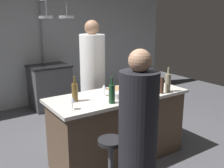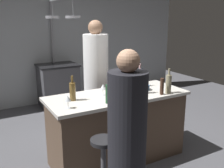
# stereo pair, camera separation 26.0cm
# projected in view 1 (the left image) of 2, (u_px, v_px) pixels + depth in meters

# --- Properties ---
(ground_plane) EXTENTS (9.00, 9.00, 0.00)m
(ground_plane) POSITION_uv_depth(u_px,v_px,m) (118.00, 158.00, 3.52)
(ground_plane) COLOR #4C4C51
(back_wall) EXTENTS (6.40, 0.16, 2.60)m
(back_wall) POSITION_uv_depth(u_px,v_px,m) (41.00, 43.00, 5.48)
(back_wall) COLOR #9EA3A8
(back_wall) RESTS_ON ground_plane
(kitchen_island) EXTENTS (1.80, 0.72, 0.90)m
(kitchen_island) POSITION_uv_depth(u_px,v_px,m) (118.00, 127.00, 3.41)
(kitchen_island) COLOR brown
(kitchen_island) RESTS_ON ground_plane
(stove_range) EXTENTS (0.80, 0.64, 0.89)m
(stove_range) POSITION_uv_depth(u_px,v_px,m) (50.00, 86.00, 5.38)
(stove_range) COLOR #47474C
(stove_range) RESTS_ON ground_plane
(chef) EXTENTS (0.38, 0.38, 1.80)m
(chef) POSITION_uv_depth(u_px,v_px,m) (93.00, 84.00, 4.03)
(chef) COLOR white
(chef) RESTS_ON ground_plane
(bar_stool_left) EXTENTS (0.28, 0.28, 0.68)m
(bar_stool_left) POSITION_uv_depth(u_px,v_px,m) (111.00, 167.00, 2.64)
(bar_stool_left) COLOR #4C4C51
(bar_stool_left) RESTS_ON ground_plane
(guest_left) EXTENTS (0.34, 0.34, 1.61)m
(guest_left) POSITION_uv_depth(u_px,v_px,m) (138.00, 146.00, 2.29)
(guest_left) COLOR black
(guest_left) RESTS_ON ground_plane
(overhead_pot_rack) EXTENTS (0.59, 1.29, 2.17)m
(overhead_pot_rack) POSITION_uv_depth(u_px,v_px,m) (51.00, 30.00, 4.76)
(overhead_pot_rack) COLOR gray
(overhead_pot_rack) RESTS_ON ground_plane
(cutting_board) EXTENTS (0.32, 0.22, 0.02)m
(cutting_board) POSITION_uv_depth(u_px,v_px,m) (120.00, 89.00, 3.51)
(cutting_board) COLOR #997047
(cutting_board) RESTS_ON kitchen_island
(pepper_mill) EXTENTS (0.05, 0.05, 0.21)m
(pepper_mill) POSITION_uv_depth(u_px,v_px,m) (162.00, 85.00, 3.30)
(pepper_mill) COLOR #382319
(pepper_mill) RESTS_ON kitchen_island
(wine_bottle_rose) EXTENTS (0.07, 0.07, 0.32)m
(wine_bottle_rose) POSITION_uv_depth(u_px,v_px,m) (138.00, 77.00, 3.67)
(wine_bottle_rose) COLOR #B78C8E
(wine_bottle_rose) RESTS_ON kitchen_island
(wine_bottle_white) EXTENTS (0.07, 0.07, 0.32)m
(wine_bottle_white) POSITION_uv_depth(u_px,v_px,m) (168.00, 82.00, 3.37)
(wine_bottle_white) COLOR gray
(wine_bottle_white) RESTS_ON kitchen_island
(wine_bottle_amber) EXTENTS (0.07, 0.07, 0.30)m
(wine_bottle_amber) POSITION_uv_depth(u_px,v_px,m) (75.00, 92.00, 2.99)
(wine_bottle_amber) COLOR brown
(wine_bottle_amber) RESTS_ON kitchen_island
(wine_bottle_dark) EXTENTS (0.07, 0.07, 0.32)m
(wine_bottle_dark) POSITION_uv_depth(u_px,v_px,m) (142.00, 83.00, 3.33)
(wine_bottle_dark) COLOR black
(wine_bottle_dark) RESTS_ON kitchen_island
(wine_bottle_green) EXTENTS (0.07, 0.07, 0.30)m
(wine_bottle_green) POSITION_uv_depth(u_px,v_px,m) (112.00, 93.00, 2.93)
(wine_bottle_green) COLOR #193D23
(wine_bottle_green) RESTS_ON kitchen_island
(wine_glass_near_left_guest) EXTENTS (0.07, 0.07, 0.15)m
(wine_glass_near_left_guest) POSITION_uv_depth(u_px,v_px,m) (72.00, 100.00, 2.73)
(wine_glass_near_left_guest) COLOR silver
(wine_glass_near_left_guest) RESTS_ON kitchen_island
(wine_glass_near_right_guest) EXTENTS (0.07, 0.07, 0.15)m
(wine_glass_near_right_guest) POSITION_uv_depth(u_px,v_px,m) (104.00, 88.00, 3.20)
(wine_glass_near_right_guest) COLOR silver
(wine_glass_near_right_guest) RESTS_ON kitchen_island
(mixing_bowl_steel) EXTENTS (0.15, 0.15, 0.07)m
(mixing_bowl_steel) POSITION_uv_depth(u_px,v_px,m) (118.00, 95.00, 3.14)
(mixing_bowl_steel) COLOR #B7B7BC
(mixing_bowl_steel) RESTS_ON kitchen_island
(mixing_bowl_wooden) EXTENTS (0.17, 0.17, 0.06)m
(mixing_bowl_wooden) POSITION_uv_depth(u_px,v_px,m) (138.00, 94.00, 3.18)
(mixing_bowl_wooden) COLOR brown
(mixing_bowl_wooden) RESTS_ON kitchen_island
(mixing_bowl_blue) EXTENTS (0.18, 0.18, 0.07)m
(mixing_bowl_blue) POSITION_uv_depth(u_px,v_px,m) (142.00, 87.00, 3.52)
(mixing_bowl_blue) COLOR #334C6B
(mixing_bowl_blue) RESTS_ON kitchen_island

